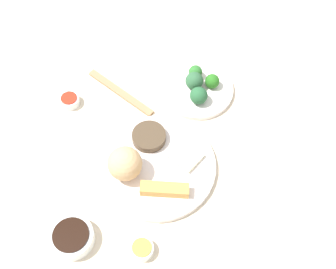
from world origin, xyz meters
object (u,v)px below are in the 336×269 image
object	(u,v)px
broccoli_plate	(196,89)
sauce_ramekin_sweet_and_sour	(69,101)
sauce_ramekin_hot_mustard	(142,249)
chopsticks_pair	(120,92)
main_plate	(157,166)
soy_sauce_bowl	(73,239)

from	to	relation	value
broccoli_plate	sauce_ramekin_sweet_and_sour	bearing A→B (deg)	-129.92
sauce_ramekin_hot_mustard	chopsticks_pair	distance (m)	0.45
main_plate	soy_sauce_bowl	world-z (taller)	soy_sauce_bowl
sauce_ramekin_hot_mustard	broccoli_plate	bearing A→B (deg)	115.87
broccoli_plate	sauce_ramekin_sweet_and_sour	size ratio (longest dim) A/B	3.89
broccoli_plate	sauce_ramekin_hot_mustard	bearing A→B (deg)	-64.13
sauce_ramekin_sweet_and_sour	sauce_ramekin_hot_mustard	bearing A→B (deg)	-19.85
soy_sauce_bowl	sauce_ramekin_hot_mustard	world-z (taller)	soy_sauce_bowl
sauce_ramekin_hot_mustard	chopsticks_pair	size ratio (longest dim) A/B	0.23
soy_sauce_bowl	chopsticks_pair	size ratio (longest dim) A/B	0.43
chopsticks_pair	sauce_ramekin_sweet_and_sour	bearing A→B (deg)	-122.50
soy_sauce_bowl	broccoli_plate	bearing A→B (deg)	98.68
main_plate	sauce_ramekin_sweet_and_sour	distance (m)	0.31
sauce_ramekin_hot_mustard	sauce_ramekin_sweet_and_sour	distance (m)	0.46
main_plate	soy_sauce_bowl	xyz separation A→B (m)	(-0.01, -0.26, 0.01)
main_plate	chopsticks_pair	distance (m)	0.25
main_plate	sauce_ramekin_hot_mustard	world-z (taller)	sauce_ramekin_hot_mustard
broccoli_plate	soy_sauce_bowl	xyz separation A→B (m)	(0.08, -0.51, 0.01)
soy_sauce_bowl	sauce_ramekin_hot_mustard	size ratio (longest dim) A/B	1.88
sauce_ramekin_hot_mustard	main_plate	bearing A→B (deg)	124.70
main_plate	sauce_ramekin_hot_mustard	xyz separation A→B (m)	(0.12, -0.17, 0.00)
main_plate	soy_sauce_bowl	distance (m)	0.26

